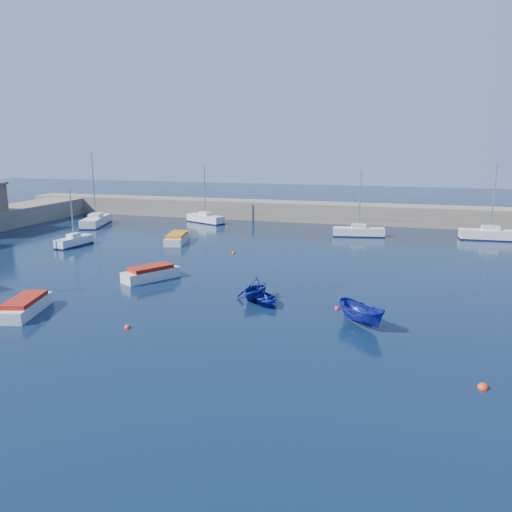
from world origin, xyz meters
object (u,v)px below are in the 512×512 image
(motorboat_0, at_px, (25,306))
(dinghy_left, at_px, (255,289))
(sailboat_5, at_px, (205,218))
(dinghy_right, at_px, (361,314))
(sailboat_4, at_px, (96,221))
(sailboat_7, at_px, (490,234))
(motorboat_2, at_px, (177,238))
(sailboat_3, at_px, (74,241))
(motorboat_1, at_px, (151,273))
(sailboat_6, at_px, (359,232))
(dinghy_center, at_px, (265,299))

(motorboat_0, relative_size, dinghy_left, 1.60)
(sailboat_5, xyz_separation_m, dinghy_right, (24.06, -35.17, 0.11))
(sailboat_4, bearing_deg, sailboat_7, -12.44)
(motorboat_0, bearing_deg, dinghy_left, 11.45)
(sailboat_4, distance_m, motorboat_2, 17.58)
(sailboat_5, relative_size, motorboat_2, 1.42)
(sailboat_4, height_order, dinghy_left, sailboat_4)
(sailboat_3, height_order, sailboat_4, sailboat_4)
(sailboat_7, xyz_separation_m, motorboat_0, (-33.38, -35.97, -0.14))
(motorboat_1, relative_size, dinghy_right, 1.30)
(sailboat_5, bearing_deg, sailboat_3, -176.60)
(sailboat_3, relative_size, sailboat_6, 0.79)
(sailboat_4, xyz_separation_m, motorboat_0, (16.14, -32.60, -0.14))
(sailboat_7, distance_m, motorboat_1, 39.41)
(sailboat_5, bearing_deg, motorboat_1, -141.68)
(sailboat_3, height_order, motorboat_2, sailboat_3)
(sailboat_7, height_order, motorboat_2, sailboat_7)
(motorboat_1, distance_m, dinghy_right, 18.30)
(sailboat_6, distance_m, dinghy_center, 28.21)
(sailboat_3, bearing_deg, sailboat_5, 75.59)
(motorboat_1, height_order, dinghy_left, dinghy_left)
(sailboat_5, height_order, motorboat_1, sailboat_5)
(motorboat_1, bearing_deg, dinghy_center, 13.15)
(sailboat_3, relative_size, sailboat_4, 0.63)
(sailboat_7, xyz_separation_m, dinghy_right, (-12.13, -32.27, 0.07))
(motorboat_2, relative_size, dinghy_center, 1.75)
(sailboat_6, height_order, motorboat_0, sailboat_6)
(dinghy_center, distance_m, dinghy_left, 1.24)
(sailboat_6, bearing_deg, motorboat_2, 106.41)
(motorboat_1, bearing_deg, dinghy_left, 15.14)
(motorboat_0, bearing_deg, dinghy_center, 7.76)
(motorboat_1, distance_m, dinghy_center, 11.15)
(motorboat_1, distance_m, motorboat_2, 15.51)
(motorboat_0, xyz_separation_m, dinghy_center, (14.54, 6.18, -0.17))
(sailboat_6, xyz_separation_m, dinghy_center, (-4.13, -27.90, -0.25))
(motorboat_1, bearing_deg, motorboat_0, -80.54)
(sailboat_3, xyz_separation_m, dinghy_left, (24.08, -12.93, 0.29))
(sailboat_7, relative_size, motorboat_0, 1.73)
(dinghy_center, bearing_deg, sailboat_4, 101.32)
(sailboat_6, bearing_deg, dinghy_center, 161.60)
(sailboat_5, xyz_separation_m, sailboat_6, (21.48, -4.79, -0.03))
(sailboat_3, distance_m, sailboat_6, 32.44)
(dinghy_center, bearing_deg, motorboat_1, 123.49)
(sailboat_4, bearing_deg, dinghy_left, -57.19)
(motorboat_2, distance_m, dinghy_left, 22.66)
(sailboat_7, relative_size, motorboat_1, 1.81)
(sailboat_4, xyz_separation_m, sailboat_5, (13.33, 6.27, -0.04))
(dinghy_left, bearing_deg, dinghy_center, -23.32)
(sailboat_6, bearing_deg, motorboat_0, 141.30)
(sailboat_5, relative_size, dinghy_left, 2.54)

